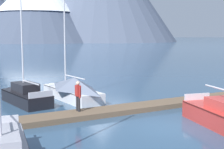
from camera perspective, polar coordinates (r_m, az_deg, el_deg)
name	(u,v)px	position (r m, az deg, el deg)	size (l,w,h in m)	color
ground_plane	(170,128)	(16.52, 10.00, -9.18)	(700.00, 700.00, 0.00)	#2D4C6B
mountain_east_summit	(37,5)	(194.09, -12.99, 11.67)	(76.68, 76.68, 38.71)	#424C60
dock	(128,109)	(19.68, 2.77, -6.00)	(27.62, 2.02, 0.30)	brown
sailboat_mid_dock_port	(23,95)	(22.70, -15.20, -3.42)	(2.48, 5.95, 8.65)	black
sailboat_mid_dock_starboard	(71,88)	(23.21, -7.10, -2.44)	(2.48, 7.06, 9.03)	white
person_on_dock	(78,94)	(18.34, -5.95, -3.44)	(0.22, 0.59, 1.69)	#232328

